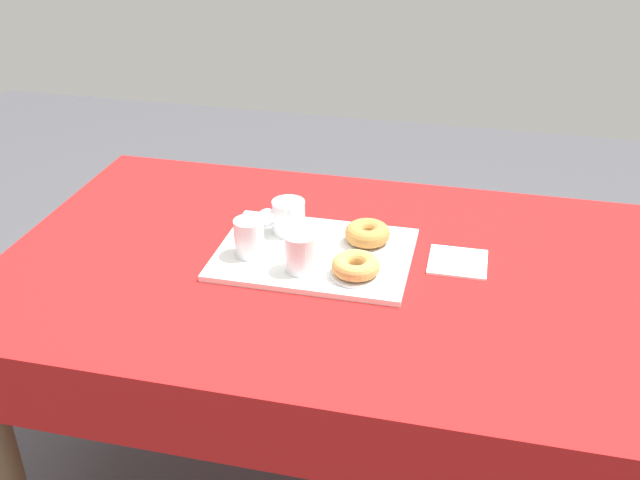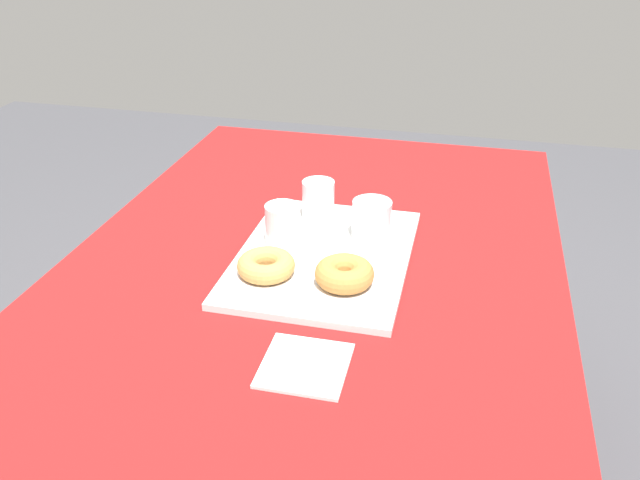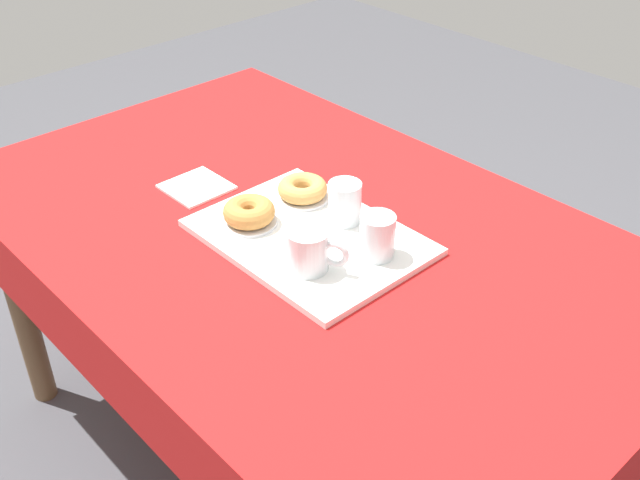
{
  "view_description": "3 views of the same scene",
  "coord_description": "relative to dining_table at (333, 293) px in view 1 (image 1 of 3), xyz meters",
  "views": [
    {
      "loc": [
        0.31,
        -1.45,
        1.62
      ],
      "look_at": [
        -0.03,
        -0.01,
        0.8
      ],
      "focal_mm": 41.66,
      "sensor_mm": 36.0,
      "label": 1
    },
    {
      "loc": [
        1.06,
        0.28,
        1.39
      ],
      "look_at": [
        -0.07,
        0.01,
        0.77
      ],
      "focal_mm": 36.96,
      "sensor_mm": 36.0,
      "label": 2
    },
    {
      "loc": [
        -1.0,
        0.87,
        1.6
      ],
      "look_at": [
        -0.08,
        0.02,
        0.75
      ],
      "focal_mm": 42.28,
      "sensor_mm": 36.0,
      "label": 3
    }
  ],
  "objects": [
    {
      "name": "dining_table",
      "position": [
        0.0,
        0.0,
        0.0
      ],
      "size": [
        1.56,
        0.98,
        0.74
      ],
      "color": "red",
      "rests_on": "ground"
    },
    {
      "name": "serving_tray",
      "position": [
        -0.05,
        0.02,
        0.09
      ],
      "size": [
        0.45,
        0.33,
        0.01
      ],
      "primitive_type": "cube",
      "color": "white",
      "rests_on": "dining_table"
    },
    {
      "name": "tea_mug_left",
      "position": [
        -0.14,
        0.1,
        0.14
      ],
      "size": [
        0.11,
        0.09,
        0.08
      ],
      "color": "white",
      "rests_on": "serving_tray"
    },
    {
      "name": "water_glass_near",
      "position": [
        -0.06,
        -0.07,
        0.14
      ],
      "size": [
        0.07,
        0.07,
        0.09
      ],
      "color": "white",
      "rests_on": "serving_tray"
    },
    {
      "name": "water_glass_far",
      "position": [
        -0.2,
        -0.03,
        0.14
      ],
      "size": [
        0.07,
        0.07,
        0.09
      ],
      "color": "white",
      "rests_on": "serving_tray"
    },
    {
      "name": "donut_plate_left",
      "position": [
        0.06,
        0.09,
        0.1
      ],
      "size": [
        0.11,
        0.11,
        0.01
      ],
      "primitive_type": "cylinder",
      "color": "silver",
      "rests_on": "serving_tray"
    },
    {
      "name": "sugar_donut_left",
      "position": [
        0.06,
        0.09,
        0.13
      ],
      "size": [
        0.11,
        0.11,
        0.04
      ],
      "primitive_type": "torus",
      "color": "#BC7F3D",
      "rests_on": "donut_plate_left"
    },
    {
      "name": "donut_plate_right",
      "position": [
        0.06,
        -0.06,
        0.1
      ],
      "size": [
        0.11,
        0.11,
        0.01
      ],
      "primitive_type": "cylinder",
      "color": "silver",
      "rests_on": "serving_tray"
    },
    {
      "name": "sugar_donut_right",
      "position": [
        0.06,
        -0.06,
        0.12
      ],
      "size": [
        0.11,
        0.11,
        0.04
      ],
      "primitive_type": "torus",
      "color": "tan",
      "rests_on": "donut_plate_right"
    },
    {
      "name": "paper_napkin",
      "position": [
        0.28,
        0.07,
        0.09
      ],
      "size": [
        0.14,
        0.13,
        0.01
      ],
      "primitive_type": "cube",
      "rotation": [
        0.0,
        0.0,
        0.01
      ],
      "color": "white",
      "rests_on": "dining_table"
    }
  ]
}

